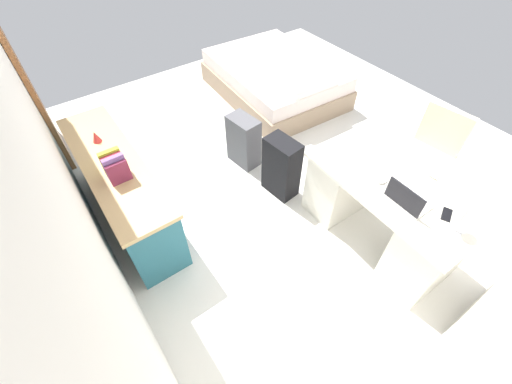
% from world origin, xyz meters
% --- Properties ---
extents(ground_plane, '(5.65, 5.65, 0.00)m').
position_xyz_m(ground_plane, '(0.00, 0.00, 0.00)').
color(ground_plane, silver).
extents(wall_back, '(4.65, 0.10, 2.80)m').
position_xyz_m(wall_back, '(0.00, 2.00, 1.40)').
color(wall_back, silver).
rests_on(wall_back, ground_plane).
extents(door_wooden, '(0.88, 0.05, 2.04)m').
position_xyz_m(door_wooden, '(1.77, 1.92, 1.02)').
color(door_wooden, brown).
rests_on(door_wooden, ground_plane).
extents(desk, '(1.45, 0.68, 0.72)m').
position_xyz_m(desk, '(-1.31, -0.14, 0.38)').
color(desk, silver).
rests_on(desk, ground_plane).
extents(office_chair, '(0.52, 0.52, 0.94)m').
position_xyz_m(office_chair, '(-1.14, -1.01, 0.42)').
color(office_chair, black).
rests_on(office_chair, ground_plane).
extents(credenza, '(1.80, 0.48, 0.72)m').
position_xyz_m(credenza, '(0.31, 1.62, 0.36)').
color(credenza, '#235B6B').
rests_on(credenza, ground_plane).
extents(bed, '(1.97, 1.50, 0.58)m').
position_xyz_m(bed, '(1.24, -0.94, 0.24)').
color(bed, gray).
rests_on(bed, ground_plane).
extents(suitcase_black, '(0.38, 0.26, 0.67)m').
position_xyz_m(suitcase_black, '(-0.31, 0.19, 0.33)').
color(suitcase_black, black).
rests_on(suitcase_black, ground_plane).
extents(suitcase_spare_grey, '(0.38, 0.26, 0.60)m').
position_xyz_m(suitcase_spare_grey, '(0.30, 0.24, 0.30)').
color(suitcase_spare_grey, '#4C4C51').
rests_on(suitcase_spare_grey, ground_plane).
extents(laptop, '(0.31, 0.23, 0.21)m').
position_xyz_m(laptop, '(-1.49, -0.06, 0.77)').
color(laptop, silver).
rests_on(laptop, desk).
extents(computer_mouse, '(0.06, 0.10, 0.03)m').
position_xyz_m(computer_mouse, '(-1.23, -0.11, 0.74)').
color(computer_mouse, white).
rests_on(computer_mouse, desk).
extents(cell_phone_near_laptop, '(0.12, 0.15, 0.01)m').
position_xyz_m(cell_phone_near_laptop, '(-1.75, -0.22, 0.73)').
color(cell_phone_near_laptop, black).
rests_on(cell_phone_near_laptop, desk).
extents(desk_lamp, '(0.16, 0.11, 0.34)m').
position_xyz_m(desk_lamp, '(-1.82, -0.13, 0.98)').
color(desk_lamp, silver).
rests_on(desk_lamp, desk).
extents(book_row, '(0.19, 0.17, 0.24)m').
position_xyz_m(book_row, '(0.10, 1.62, 0.83)').
color(book_row, maroon).
rests_on(book_row, credenza).
extents(figurine_small, '(0.08, 0.08, 0.11)m').
position_xyz_m(figurine_small, '(0.65, 1.62, 0.78)').
color(figurine_small, red).
rests_on(figurine_small, credenza).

